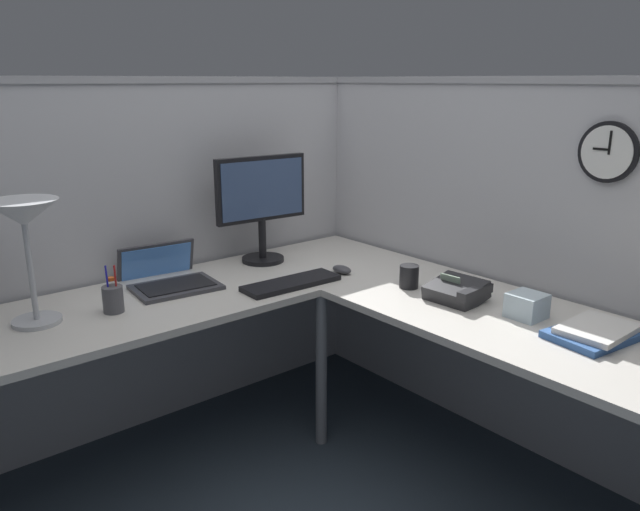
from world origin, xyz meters
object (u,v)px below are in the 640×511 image
(office_phone, at_px, (458,292))
(coffee_mug, at_px, (409,277))
(desk_lamp_dome, at_px, (24,223))
(pen_cup, at_px, (113,299))
(computer_mouse, at_px, (342,270))
(keyboard, at_px, (291,283))
(book_stack, at_px, (594,332))
(monitor, at_px, (262,201))
(wall_clock, at_px, (609,152))
(tissue_box, at_px, (527,306))
(laptop, at_px, (167,278))

(office_phone, xyz_separation_m, coffee_mug, (-0.03, 0.23, 0.01))
(desk_lamp_dome, xyz_separation_m, pen_cup, (0.25, -0.07, -0.31))
(computer_mouse, xyz_separation_m, coffee_mug, (0.08, -0.33, 0.03))
(keyboard, xyz_separation_m, book_stack, (0.44, -1.09, 0.01))
(computer_mouse, xyz_separation_m, desk_lamp_dome, (-1.23, 0.25, 0.35))
(monitor, bearing_deg, wall_clock, -64.53)
(computer_mouse, distance_m, wall_clock, 1.17)
(book_stack, height_order, coffee_mug, coffee_mug)
(tissue_box, bearing_deg, office_phone, 100.69)
(pen_cup, distance_m, book_stack, 1.71)
(laptop, height_order, book_stack, laptop)
(laptop, bearing_deg, pen_cup, -148.92)
(coffee_mug, distance_m, wall_clock, 0.88)
(coffee_mug, bearing_deg, computer_mouse, 103.90)
(monitor, height_order, office_phone, monitor)
(monitor, bearing_deg, pen_cup, -166.22)
(office_phone, bearing_deg, book_stack, -83.93)
(monitor, bearing_deg, desk_lamp_dome, -173.03)
(keyboard, height_order, tissue_box, tissue_box)
(office_phone, bearing_deg, desk_lamp_dome, 148.69)
(monitor, xyz_separation_m, office_phone, (0.27, -0.94, -0.26))
(office_phone, xyz_separation_m, book_stack, (0.06, -0.53, -0.02))
(wall_clock, bearing_deg, pen_cup, 142.46)
(monitor, xyz_separation_m, wall_clock, (0.62, -1.30, 0.29))
(pen_cup, relative_size, tissue_box, 1.50)
(desk_lamp_dome, bearing_deg, computer_mouse, -11.60)
(book_stack, bearing_deg, desk_lamp_dome, 136.14)
(desk_lamp_dome, distance_m, book_stack, 1.96)
(laptop, bearing_deg, monitor, 1.41)
(monitor, bearing_deg, laptop, -178.59)
(coffee_mug, bearing_deg, office_phone, -83.62)
(keyboard, relative_size, wall_clock, 1.95)
(office_phone, xyz_separation_m, wall_clock, (0.35, -0.36, 0.55))
(computer_mouse, bearing_deg, coffee_mug, -76.10)
(book_stack, height_order, wall_clock, wall_clock)
(office_phone, distance_m, book_stack, 0.53)
(desk_lamp_dome, height_order, tissue_box, desk_lamp_dome)
(pen_cup, bearing_deg, laptop, 31.08)
(pen_cup, bearing_deg, monitor, 13.78)
(laptop, height_order, coffee_mug, laptop)
(monitor, xyz_separation_m, book_stack, (0.33, -1.47, -0.27))
(monitor, distance_m, wall_clock, 1.47)
(computer_mouse, bearing_deg, pen_cup, 169.35)
(laptop, xyz_separation_m, coffee_mug, (0.75, -0.70, 0.02))
(keyboard, distance_m, desk_lamp_dome, 1.04)
(laptop, relative_size, coffee_mug, 4.29)
(computer_mouse, bearing_deg, monitor, 112.95)
(monitor, relative_size, keyboard, 1.16)
(computer_mouse, xyz_separation_m, office_phone, (0.11, -0.56, 0.02))
(monitor, height_order, book_stack, monitor)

